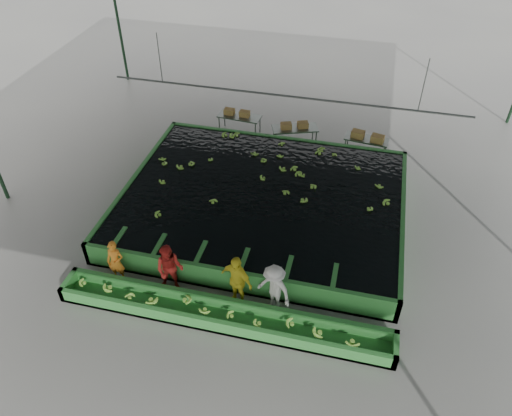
% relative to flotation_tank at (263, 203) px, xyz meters
% --- Properties ---
extents(ground, '(80.00, 80.00, 0.00)m').
position_rel_flotation_tank_xyz_m(ground, '(0.00, -1.50, -0.45)').
color(ground, gray).
rests_on(ground, ground).
extents(shed_roof, '(20.00, 22.00, 0.04)m').
position_rel_flotation_tank_xyz_m(shed_roof, '(0.00, -1.50, 4.55)').
color(shed_roof, slate).
rests_on(shed_roof, shed_posts).
extents(shed_posts, '(20.00, 22.00, 5.00)m').
position_rel_flotation_tank_xyz_m(shed_posts, '(0.00, -1.50, 2.05)').
color(shed_posts, '#17331D').
rests_on(shed_posts, ground).
extents(flotation_tank, '(10.00, 8.00, 0.90)m').
position_rel_flotation_tank_xyz_m(flotation_tank, '(0.00, 0.00, 0.00)').
color(flotation_tank, '#2F7C31').
rests_on(flotation_tank, ground).
extents(tank_water, '(9.70, 7.70, 0.00)m').
position_rel_flotation_tank_xyz_m(tank_water, '(0.00, -0.00, 0.40)').
color(tank_water, black).
rests_on(tank_water, flotation_tank).
extents(sorting_trough, '(10.00, 1.00, 0.50)m').
position_rel_flotation_tank_xyz_m(sorting_trough, '(0.00, -5.10, -0.20)').
color(sorting_trough, '#2F7C31').
rests_on(sorting_trough, ground).
extents(cableway_rail, '(0.08, 0.08, 14.00)m').
position_rel_flotation_tank_xyz_m(cableway_rail, '(0.00, 3.50, 2.55)').
color(cableway_rail, '#59605B').
rests_on(cableway_rail, shed_roof).
extents(rail_hanger_left, '(0.04, 0.04, 2.00)m').
position_rel_flotation_tank_xyz_m(rail_hanger_left, '(-5.00, 3.50, 3.55)').
color(rail_hanger_left, '#59605B').
rests_on(rail_hanger_left, shed_roof).
extents(rail_hanger_right, '(0.04, 0.04, 2.00)m').
position_rel_flotation_tank_xyz_m(rail_hanger_right, '(5.00, 3.50, 3.55)').
color(rail_hanger_right, '#59605B').
rests_on(rail_hanger_right, shed_roof).
extents(worker_a, '(0.57, 0.39, 1.53)m').
position_rel_flotation_tank_xyz_m(worker_a, '(-3.67, -4.30, 0.32)').
color(worker_a, orange).
rests_on(worker_a, ground).
extents(worker_b, '(0.95, 0.79, 1.77)m').
position_rel_flotation_tank_xyz_m(worker_b, '(-1.87, -4.30, 0.44)').
color(worker_b, '#B4231D').
rests_on(worker_b, ground).
extents(worker_c, '(1.19, 0.83, 1.87)m').
position_rel_flotation_tank_xyz_m(worker_c, '(0.22, -4.30, 0.48)').
color(worker_c, yellow).
rests_on(worker_c, ground).
extents(worker_d, '(1.30, 1.06, 1.74)m').
position_rel_flotation_tank_xyz_m(worker_d, '(1.35, -4.30, 0.42)').
color(worker_d, beige).
rests_on(worker_d, ground).
extents(packing_table_left, '(1.97, 0.91, 0.87)m').
position_rel_flotation_tank_xyz_m(packing_table_left, '(-2.31, 5.27, -0.02)').
color(packing_table_left, '#59605B').
rests_on(packing_table_left, ground).
extents(packing_table_mid, '(2.10, 1.40, 0.89)m').
position_rel_flotation_tank_xyz_m(packing_table_mid, '(0.30, 4.80, -0.01)').
color(packing_table_mid, '#59605B').
rests_on(packing_table_mid, ground).
extents(packing_table_right, '(1.87, 0.93, 0.82)m').
position_rel_flotation_tank_xyz_m(packing_table_right, '(3.36, 4.77, -0.04)').
color(packing_table_right, '#59605B').
rests_on(packing_table_right, ground).
extents(box_stack_left, '(1.18, 0.38, 0.25)m').
position_rel_flotation_tank_xyz_m(box_stack_left, '(-2.44, 5.29, 0.42)').
color(box_stack_left, olive).
rests_on(box_stack_left, packing_table_left).
extents(box_stack_mid, '(1.22, 0.73, 0.25)m').
position_rel_flotation_tank_xyz_m(box_stack_mid, '(0.27, 4.78, 0.44)').
color(box_stack_mid, olive).
rests_on(box_stack_mid, packing_table_mid).
extents(box_stack_right, '(1.41, 0.65, 0.29)m').
position_rel_flotation_tank_xyz_m(box_stack_right, '(3.38, 4.70, 0.37)').
color(box_stack_right, olive).
rests_on(box_stack_right, packing_table_right).
extents(floating_bananas, '(8.73, 5.95, 0.12)m').
position_rel_flotation_tank_xyz_m(floating_bananas, '(0.00, 0.80, 0.40)').
color(floating_bananas, '#80C13E').
rests_on(floating_bananas, tank_water).
extents(trough_bananas, '(9.68, 0.65, 0.13)m').
position_rel_flotation_tank_xyz_m(trough_bananas, '(0.00, -5.10, -0.05)').
color(trough_bananas, '#80C13E').
rests_on(trough_bananas, sorting_trough).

